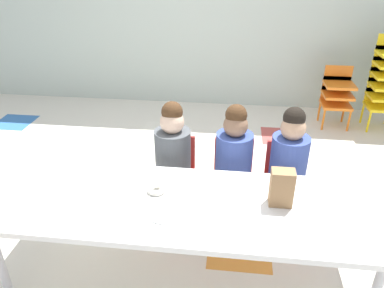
% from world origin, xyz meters
% --- Properties ---
extents(ground_plane, '(6.22, 4.60, 0.02)m').
position_xyz_m(ground_plane, '(-0.01, 0.00, -0.01)').
color(ground_plane, silver).
extents(craft_table, '(2.20, 0.74, 0.55)m').
position_xyz_m(craft_table, '(0.10, -0.70, 0.51)').
color(craft_table, white).
rests_on(craft_table, ground_plane).
extents(seated_child_near_camera, '(0.34, 0.34, 0.92)m').
position_xyz_m(seated_child_near_camera, '(-0.06, -0.10, 0.55)').
color(seated_child_near_camera, red).
rests_on(seated_child_near_camera, ground_plane).
extents(seated_child_middle_seat, '(0.32, 0.31, 0.92)m').
position_xyz_m(seated_child_middle_seat, '(0.38, -0.10, 0.55)').
color(seated_child_middle_seat, red).
rests_on(seated_child_middle_seat, ground_plane).
extents(seated_child_far_right, '(0.32, 0.31, 0.92)m').
position_xyz_m(seated_child_far_right, '(0.76, -0.10, 0.55)').
color(seated_child_far_right, red).
rests_on(seated_child_far_right, ground_plane).
extents(kid_chair_orange_stack, '(0.32, 0.30, 0.68)m').
position_xyz_m(kid_chair_orange_stack, '(1.52, 1.75, 0.40)').
color(kid_chair_orange_stack, orange).
rests_on(kid_chair_orange_stack, ground_plane).
extents(paper_bag_brown, '(0.13, 0.09, 0.22)m').
position_xyz_m(paper_bag_brown, '(0.65, -0.64, 0.66)').
color(paper_bag_brown, '#9E754C').
rests_on(paper_bag_brown, craft_table).
extents(paper_plate_near_edge, '(0.18, 0.18, 0.01)m').
position_xyz_m(paper_plate_near_edge, '(-0.08, -0.63, 0.55)').
color(paper_plate_near_edge, white).
rests_on(paper_plate_near_edge, craft_table).
extents(paper_plate_center_table, '(0.18, 0.18, 0.01)m').
position_xyz_m(paper_plate_center_table, '(0.01, -0.82, 0.55)').
color(paper_plate_center_table, white).
rests_on(paper_plate_center_table, craft_table).
extents(donut_powdered_on_plate, '(0.11, 0.11, 0.03)m').
position_xyz_m(donut_powdered_on_plate, '(-0.08, -0.63, 0.57)').
color(donut_powdered_on_plate, white).
rests_on(donut_powdered_on_plate, craft_table).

